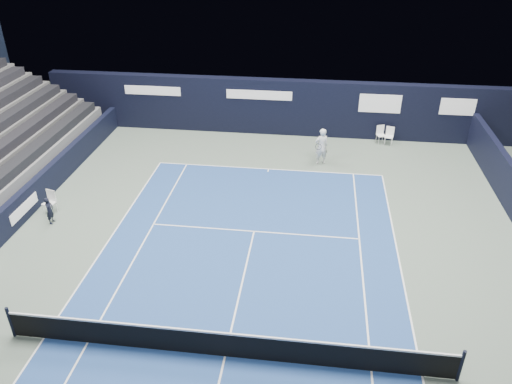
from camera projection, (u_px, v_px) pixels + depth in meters
ground at (236, 308)px, 15.97m from camera, size 48.00×48.00×0.00m
court_surface at (225, 357)px, 14.25m from camera, size 10.97×23.77×0.01m
folding_chair_back_a at (389, 134)px, 26.84m from camera, size 0.52×0.51×0.97m
folding_chair_back_b at (381, 133)px, 27.01m from camera, size 0.54×0.53×0.97m
line_judge_chair at (50, 200)px, 20.76m from camera, size 0.54×0.53×1.01m
line_judge at (50, 210)px, 20.05m from camera, size 0.29×0.43×1.16m
court_markings at (225, 356)px, 14.24m from camera, size 11.03×23.83×0.00m
tennis_net at (224, 344)px, 14.00m from camera, size 12.90×0.10×1.10m
back_sponsor_wall at (278, 107)px, 27.70m from camera, size 26.00×0.63×3.10m
side_barrier_left at (20, 208)px, 20.14m from camera, size 0.33×22.00×1.20m
tennis_player at (321, 146)px, 24.59m from camera, size 0.81×0.96×1.87m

